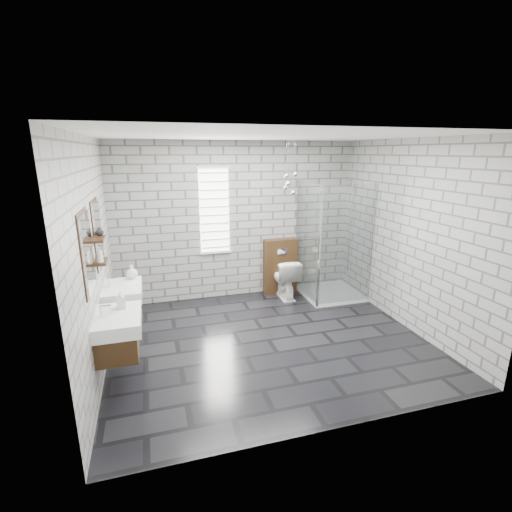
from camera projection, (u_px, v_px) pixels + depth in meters
name	position (u px, v px, depth m)	size (l,w,h in m)	color
floor	(269.00, 341.00, 5.14)	(4.20, 3.60, 0.02)	black
ceiling	(271.00, 135.00, 4.40)	(4.20, 3.60, 0.02)	white
wall_back	(237.00, 221.00, 6.44)	(4.20, 0.02, 2.70)	#989893
wall_front	(338.00, 297.00, 3.10)	(4.20, 0.02, 2.70)	#989893
wall_left	(93.00, 258.00, 4.20)	(0.02, 3.60, 2.70)	#989893
wall_right	(409.00, 236.00, 5.34)	(0.02, 3.60, 2.70)	#989893
vanity_left	(114.00, 323.00, 3.95)	(0.47, 0.70, 1.57)	#3E2713
vanity_right	(120.00, 293.00, 4.79)	(0.47, 0.70, 1.57)	#3E2713
shelf_lower	(101.00, 262.00, 4.18)	(0.14, 0.30, 0.03)	#3E2713
shelf_upper	(98.00, 239.00, 4.11)	(0.14, 0.30, 0.03)	#3E2713
window	(214.00, 211.00, 6.25)	(0.56, 0.05, 1.48)	white
cistern_panel	(280.00, 266.00, 6.78)	(0.60, 0.20, 1.00)	#3E2713
flush_plate	(282.00, 252.00, 6.60)	(0.18, 0.01, 0.12)	silver
shower_enclosure	(329.00, 271.00, 6.49)	(1.00, 1.00, 2.03)	white
pendant_cluster	(290.00, 182.00, 6.05)	(0.27, 0.26, 0.87)	silver
toilet	(285.00, 278.00, 6.58)	(0.39, 0.69, 0.70)	white
soap_bottle_a	(121.00, 299.00, 4.07)	(0.09, 0.09, 0.21)	#B2B2B2
soap_bottle_b	(132.00, 272.00, 5.03)	(0.15, 0.15, 0.19)	#B2B2B2
soap_bottle_c	(100.00, 255.00, 4.07)	(0.07, 0.07, 0.18)	#B2B2B2
vase	(99.00, 231.00, 4.21)	(0.10, 0.10, 0.10)	#B2B2B2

